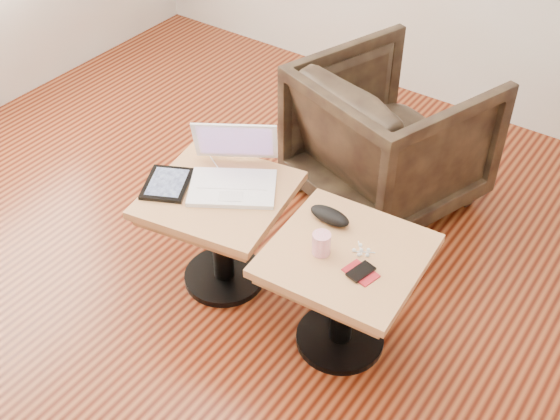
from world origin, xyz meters
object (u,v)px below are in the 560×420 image
Objects in this scene: side_table_right at (345,276)px; striped_cup at (321,244)px; armchair at (390,136)px; laptop at (233,172)px; side_table_left at (220,215)px.

striped_cup reaches higher than side_table_right.
laptop is at bearing 90.95° from armchair.
side_table_right is 0.65m from laptop.
side_table_left is 7.25× the size of striped_cup.
laptop is 5.36× the size of striped_cup.
armchair is (0.30, 0.97, -0.01)m from side_table_left.
striped_cup is at bearing -16.79° from side_table_left.
striped_cup is 0.11× the size of armchair.
striped_cup is at bearing 122.36° from armchair.
striped_cup is at bearing -147.32° from side_table_right.
side_table_left is 1.02m from armchair.
striped_cup is (-0.08, -0.06, 0.17)m from side_table_right.
striped_cup is 1.08m from armchair.
striped_cup is (0.55, -0.07, 0.17)m from side_table_left.
laptop is 0.95m from armchair.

